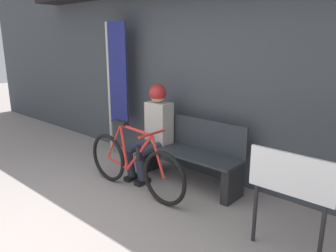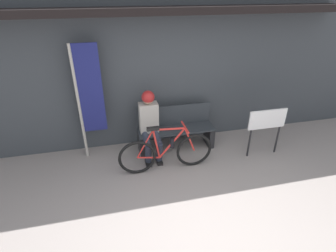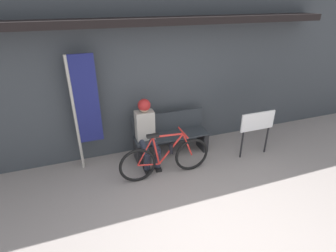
{
  "view_description": "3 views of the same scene",
  "coord_description": "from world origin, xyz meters",
  "px_view_note": "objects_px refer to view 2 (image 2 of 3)",
  "views": [
    {
      "loc": [
        2.66,
        -1.05,
        1.81
      ],
      "look_at": [
        0.16,
        1.73,
        0.82
      ],
      "focal_mm": 35.0,
      "sensor_mm": 36.0,
      "label": 1
    },
    {
      "loc": [
        -0.93,
        -2.19,
        2.84
      ],
      "look_at": [
        0.02,
        1.86,
        0.61
      ],
      "focal_mm": 28.0,
      "sensor_mm": 36.0,
      "label": 2
    },
    {
      "loc": [
        -1.35,
        -2.17,
        2.87
      ],
      "look_at": [
        0.04,
        1.71,
        0.81
      ],
      "focal_mm": 28.0,
      "sensor_mm": 36.0,
      "label": 3
    }
  ],
  "objects_px": {
    "park_bench_near": "(176,130)",
    "signboard": "(267,123)",
    "bicycle": "(166,152)",
    "banner_pole": "(87,95)",
    "person_seated": "(150,121)"
  },
  "relations": [
    {
      "from": "park_bench_near",
      "to": "banner_pole",
      "type": "xyz_separation_m",
      "value": [
        -1.54,
        0.09,
        0.83
      ]
    },
    {
      "from": "park_bench_near",
      "to": "signboard",
      "type": "relative_size",
      "value": 1.58
    },
    {
      "from": "person_seated",
      "to": "signboard",
      "type": "distance_m",
      "value": 2.11
    },
    {
      "from": "banner_pole",
      "to": "park_bench_near",
      "type": "bearing_deg",
      "value": -3.44
    },
    {
      "from": "park_bench_near",
      "to": "bicycle",
      "type": "xyz_separation_m",
      "value": [
        -0.33,
        -0.65,
        -0.03
      ]
    },
    {
      "from": "bicycle",
      "to": "banner_pole",
      "type": "height_order",
      "value": "banner_pole"
    },
    {
      "from": "bicycle",
      "to": "banner_pole",
      "type": "bearing_deg",
      "value": 148.26
    },
    {
      "from": "bicycle",
      "to": "signboard",
      "type": "bearing_deg",
      "value": 1.34
    },
    {
      "from": "bicycle",
      "to": "signboard",
      "type": "relative_size",
      "value": 1.76
    },
    {
      "from": "bicycle",
      "to": "banner_pole",
      "type": "relative_size",
      "value": 0.79
    },
    {
      "from": "bicycle",
      "to": "signboard",
      "type": "distance_m",
      "value": 1.89
    },
    {
      "from": "person_seated",
      "to": "banner_pole",
      "type": "relative_size",
      "value": 0.6
    },
    {
      "from": "park_bench_near",
      "to": "person_seated",
      "type": "xyz_separation_m",
      "value": [
        -0.52,
        -0.11,
        0.32
      ]
    },
    {
      "from": "park_bench_near",
      "to": "person_seated",
      "type": "bearing_deg",
      "value": -167.88
    },
    {
      "from": "person_seated",
      "to": "signboard",
      "type": "xyz_separation_m",
      "value": [
        2.05,
        -0.5,
        -0.04
      ]
    }
  ]
}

